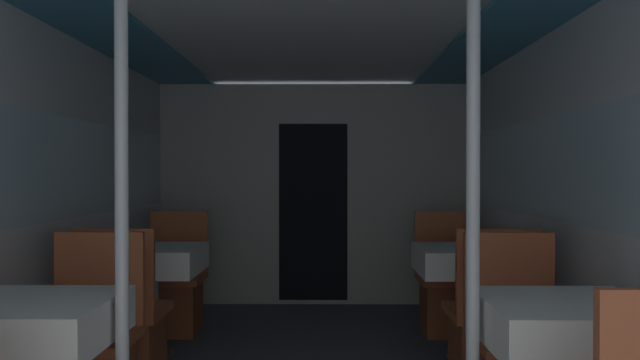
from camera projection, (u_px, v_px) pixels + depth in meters
name	position (u px, v px, depth m)	size (l,w,h in m)	color
wall_left	(45.00, 203.00, 3.50)	(0.05, 6.64, 2.06)	silver
wall_right	(568.00, 203.00, 3.47)	(0.05, 6.64, 2.06)	silver
ceiling_panel	(305.00, 16.00, 3.47)	(2.93, 6.64, 0.07)	silver
bulkhead_far	(313.00, 195.00, 5.87)	(2.87, 0.09, 2.06)	#A8A8A3
dining_table_left_0	(28.00, 327.00, 2.45)	(0.65, 0.65, 0.73)	#4C4C51
support_pole_left_0	(122.00, 224.00, 2.45)	(0.05, 0.05, 2.06)	silver
dining_table_left_1	(152.00, 263.00, 4.22)	(0.65, 0.65, 0.73)	#4C4C51
chair_left_near_1	(124.00, 336.00, 3.62)	(0.46, 0.46, 0.93)	brown
chair_left_far_1	(174.00, 296.00, 4.82)	(0.46, 0.46, 0.93)	brown
dining_table_right_0	(568.00, 328.00, 2.44)	(0.65, 0.65, 0.73)	#4C4C51
support_pole_right_0	(473.00, 224.00, 2.43)	(0.05, 0.05, 2.06)	silver
dining_table_right_1	(466.00, 263.00, 4.20)	(0.65, 0.65, 0.73)	#4C4C51
chair_right_near_1	(489.00, 337.00, 3.61)	(0.46, 0.46, 0.93)	brown
chair_right_far_1	(448.00, 296.00, 4.80)	(0.46, 0.46, 0.93)	brown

